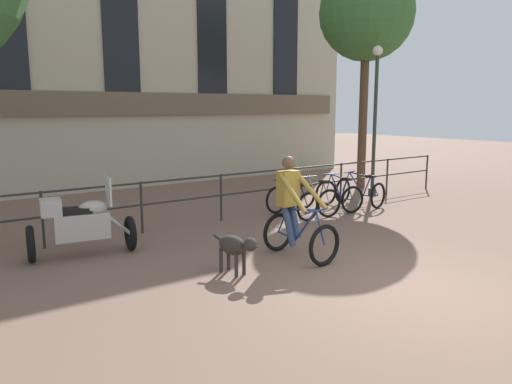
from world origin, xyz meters
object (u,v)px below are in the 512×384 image
at_px(parked_bicycle_mid_right, 339,195).
at_px(cyclist_with_bike, 295,212).
at_px(parked_bicycle_near_lamp, 292,202).
at_px(dog, 236,246).
at_px(parked_bicycle_mid_left, 316,198).
at_px(parked_bicycle_far_end, 360,192).
at_px(parked_motorcycle, 81,224).
at_px(street_lamp, 375,113).

bearing_deg(parked_bicycle_mid_right, cyclist_with_bike, 42.01).
bearing_deg(parked_bicycle_near_lamp, dog, 35.42).
bearing_deg(parked_bicycle_near_lamp, parked_bicycle_mid_left, 177.33).
distance_m(cyclist_with_bike, parked_bicycle_far_end, 4.83).
xyz_separation_m(parked_motorcycle, parked_bicycle_mid_left, (5.60, 0.23, -0.20)).
height_order(parked_motorcycle, parked_bicycle_mid_right, parked_motorcycle).
height_order(dog, parked_bicycle_near_lamp, parked_bicycle_near_lamp).
relative_size(parked_bicycle_mid_left, parked_bicycle_mid_right, 1.00).
xyz_separation_m(dog, parked_bicycle_far_end, (5.54, 2.55, -0.08)).
bearing_deg(street_lamp, parked_bicycle_far_end, -149.25).
bearing_deg(parked_bicycle_far_end, cyclist_with_bike, 19.70).
relative_size(cyclist_with_bike, parked_bicycle_far_end, 1.41).
xyz_separation_m(parked_bicycle_mid_right, street_lamp, (2.27, 0.90, 1.99)).
bearing_deg(dog, parked_bicycle_mid_left, 20.76).
bearing_deg(cyclist_with_bike, parked_bicycle_near_lamp, 47.60).
bearing_deg(parked_bicycle_far_end, dog, 15.25).
distance_m(dog, parked_bicycle_near_lamp, 4.13).
relative_size(cyclist_with_bike, street_lamp, 0.41).
bearing_deg(cyclist_with_bike, dog, -174.41).
height_order(cyclist_with_bike, parked_bicycle_near_lamp, cyclist_with_bike).
xyz_separation_m(parked_bicycle_far_end, street_lamp, (1.50, 0.90, 1.99)).
distance_m(cyclist_with_bike, parked_motorcycle, 3.61).
bearing_deg(street_lamp, parked_bicycle_mid_left, -163.53).
bearing_deg(parked_bicycle_mid_left, parked_motorcycle, 10.78).
height_order(parked_bicycle_mid_right, parked_bicycle_far_end, same).
height_order(parked_bicycle_near_lamp, parked_bicycle_mid_left, same).
xyz_separation_m(dog, parked_bicycle_near_lamp, (3.25, 2.55, -0.08)).
relative_size(parked_motorcycle, parked_bicycle_mid_right, 1.52).
height_order(parked_bicycle_near_lamp, parked_bicycle_far_end, same).
xyz_separation_m(cyclist_with_bike, parked_bicycle_near_lamp, (1.92, 2.34, -0.41)).
xyz_separation_m(cyclist_with_bike, parked_bicycle_mid_right, (3.44, 2.34, -0.41)).
bearing_deg(parked_bicycle_mid_right, parked_motorcycle, 9.81).
relative_size(parked_motorcycle, parked_bicycle_near_lamp, 1.59).
bearing_deg(parked_bicycle_far_end, parked_bicycle_mid_left, -9.47).
xyz_separation_m(dog, parked_bicycle_mid_right, (4.77, 2.55, -0.08)).
height_order(parked_bicycle_mid_right, street_lamp, street_lamp).
xyz_separation_m(cyclist_with_bike, dog, (-1.34, -0.21, -0.32)).
xyz_separation_m(parked_bicycle_mid_right, parked_bicycle_far_end, (0.76, 0.00, 0.00)).
bearing_deg(street_lamp, dog, -153.93).
height_order(parked_bicycle_mid_left, parked_bicycle_far_end, same).
bearing_deg(parked_motorcycle, street_lamp, -72.89).
bearing_deg(parked_bicycle_near_lamp, street_lamp, -169.38).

